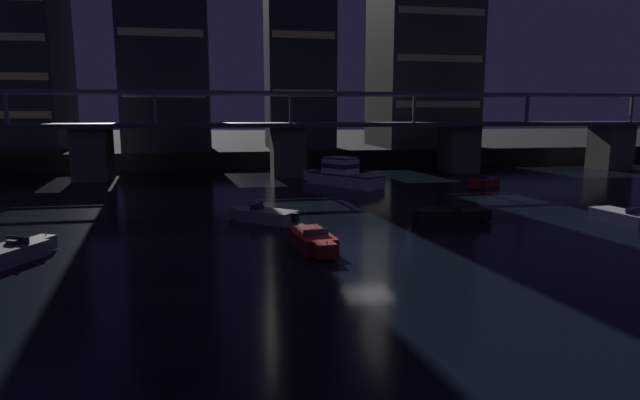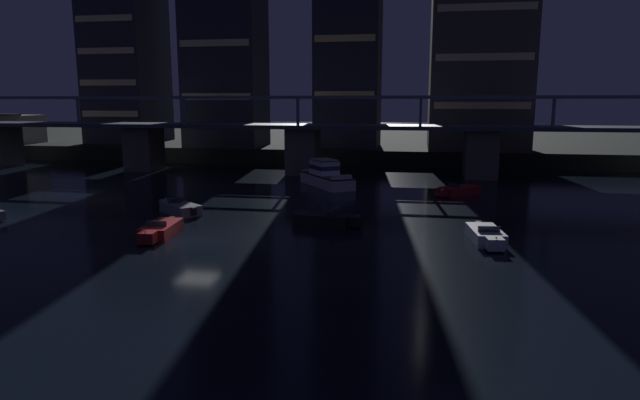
{
  "view_description": "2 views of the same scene",
  "coord_description": "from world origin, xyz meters",
  "px_view_note": "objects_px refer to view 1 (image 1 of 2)",
  "views": [
    {
      "loc": [
        -7.56,
        -25.88,
        7.14
      ],
      "look_at": [
        -0.67,
        10.16,
        0.99
      ],
      "focal_mm": 29.38,
      "sensor_mm": 36.0,
      "label": 1
    },
    {
      "loc": [
        13.68,
        -31.83,
        8.78
      ],
      "look_at": [
        6.24,
        9.88,
        1.1
      ],
      "focal_mm": 30.69,
      "sensor_mm": 36.0,
      "label": 2
    }
  ],
  "objects_px": {
    "speedboat_mid_right": "(264,215)",
    "tower_west_tall": "(163,7)",
    "river_bridge": "(288,140)",
    "speedboat_near_center": "(625,218)",
    "speedboat_far_left": "(483,182)",
    "tower_west_low": "(23,60)",
    "speedboat_mid_center": "(8,254)",
    "tower_central": "(299,10)",
    "tower_east_tall": "(422,40)",
    "speedboat_near_right": "(450,215)",
    "cabin_cruiser_near_left": "(342,175)",
    "speedboat_mid_left": "(313,240)"
  },
  "relations": [
    {
      "from": "river_bridge",
      "to": "tower_east_tall",
      "type": "relative_size",
      "value": 2.91
    },
    {
      "from": "tower_west_tall",
      "to": "tower_east_tall",
      "type": "bearing_deg",
      "value": 3.97
    },
    {
      "from": "tower_central",
      "to": "cabin_cruiser_near_left",
      "type": "relative_size",
      "value": 4.36
    },
    {
      "from": "tower_west_tall",
      "to": "speedboat_far_left",
      "type": "bearing_deg",
      "value": -38.15
    },
    {
      "from": "tower_central",
      "to": "speedboat_far_left",
      "type": "xyz_separation_m",
      "value": [
        14.04,
        -27.2,
        -20.56
      ]
    },
    {
      "from": "tower_west_low",
      "to": "speedboat_mid_center",
      "type": "xyz_separation_m",
      "value": [
        15.05,
        -50.68,
        -13.61
      ]
    },
    {
      "from": "tower_west_low",
      "to": "cabin_cruiser_near_left",
      "type": "distance_m",
      "value": 47.82
    },
    {
      "from": "speedboat_far_left",
      "to": "tower_east_tall",
      "type": "bearing_deg",
      "value": 81.73
    },
    {
      "from": "tower_west_tall",
      "to": "cabin_cruiser_near_left",
      "type": "height_order",
      "value": "tower_west_tall"
    },
    {
      "from": "river_bridge",
      "to": "tower_central",
      "type": "distance_m",
      "value": 22.75
    },
    {
      "from": "tower_central",
      "to": "speedboat_mid_center",
      "type": "distance_m",
      "value": 55.71
    },
    {
      "from": "speedboat_near_right",
      "to": "tower_central",
      "type": "bearing_deg",
      "value": 95.1
    },
    {
      "from": "speedboat_mid_center",
      "to": "speedboat_near_right",
      "type": "bearing_deg",
      "value": 11.55
    },
    {
      "from": "speedboat_near_right",
      "to": "tower_west_tall",
      "type": "bearing_deg",
      "value": 118.29
    },
    {
      "from": "cabin_cruiser_near_left",
      "to": "river_bridge",
      "type": "bearing_deg",
      "value": 115.27
    },
    {
      "from": "tower_central",
      "to": "speedboat_near_right",
      "type": "xyz_separation_m",
      "value": [
        3.75,
        -42.05,
        -20.56
      ]
    },
    {
      "from": "tower_east_tall",
      "to": "speedboat_mid_center",
      "type": "bearing_deg",
      "value": -129.73
    },
    {
      "from": "tower_west_low",
      "to": "speedboat_far_left",
      "type": "relative_size",
      "value": 5.32
    },
    {
      "from": "tower_east_tall",
      "to": "speedboat_near_center",
      "type": "distance_m",
      "value": 48.41
    },
    {
      "from": "tower_west_tall",
      "to": "speedboat_far_left",
      "type": "xyz_separation_m",
      "value": [
        31.69,
        -24.9,
        -19.91
      ]
    },
    {
      "from": "cabin_cruiser_near_left",
      "to": "speedboat_near_right",
      "type": "relative_size",
      "value": 1.66
    },
    {
      "from": "speedboat_mid_left",
      "to": "speedboat_far_left",
      "type": "height_order",
      "value": "same"
    },
    {
      "from": "cabin_cruiser_near_left",
      "to": "speedboat_mid_left",
      "type": "height_order",
      "value": "cabin_cruiser_near_left"
    },
    {
      "from": "tower_east_tall",
      "to": "cabin_cruiser_near_left",
      "type": "relative_size",
      "value": 3.54
    },
    {
      "from": "speedboat_near_right",
      "to": "speedboat_far_left",
      "type": "height_order",
      "value": "same"
    },
    {
      "from": "tower_central",
      "to": "cabin_cruiser_near_left",
      "type": "height_order",
      "value": "tower_central"
    },
    {
      "from": "tower_west_low",
      "to": "cabin_cruiser_near_left",
      "type": "relative_size",
      "value": 2.76
    },
    {
      "from": "tower_west_low",
      "to": "speedboat_far_left",
      "type": "distance_m",
      "value": 60.58
    },
    {
      "from": "speedboat_near_right",
      "to": "speedboat_mid_right",
      "type": "bearing_deg",
      "value": 169.96
    },
    {
      "from": "speedboat_near_right",
      "to": "tower_west_low",
      "type": "bearing_deg",
      "value": 131.39
    },
    {
      "from": "tower_west_tall",
      "to": "speedboat_near_center",
      "type": "bearing_deg",
      "value": -53.0
    },
    {
      "from": "speedboat_mid_right",
      "to": "tower_west_tall",
      "type": "bearing_deg",
      "value": 103.81
    },
    {
      "from": "tower_west_low",
      "to": "speedboat_mid_center",
      "type": "distance_m",
      "value": 54.59
    },
    {
      "from": "speedboat_mid_center",
      "to": "river_bridge",
      "type": "bearing_deg",
      "value": 61.3
    },
    {
      "from": "speedboat_near_center",
      "to": "tower_west_tall",
      "type": "bearing_deg",
      "value": 127.0
    },
    {
      "from": "speedboat_far_left",
      "to": "river_bridge",
      "type": "bearing_deg",
      "value": 144.87
    },
    {
      "from": "cabin_cruiser_near_left",
      "to": "tower_central",
      "type": "bearing_deg",
      "value": 91.6
    },
    {
      "from": "speedboat_far_left",
      "to": "cabin_cruiser_near_left",
      "type": "bearing_deg",
      "value": 165.79
    },
    {
      "from": "river_bridge",
      "to": "speedboat_mid_left",
      "type": "relative_size",
      "value": 17.1
    },
    {
      "from": "tower_east_tall",
      "to": "speedboat_near_right",
      "type": "relative_size",
      "value": 5.87
    },
    {
      "from": "river_bridge",
      "to": "speedboat_near_center",
      "type": "xyz_separation_m",
      "value": [
        18.14,
        -30.23,
        -3.65
      ]
    },
    {
      "from": "speedboat_mid_left",
      "to": "speedboat_mid_center",
      "type": "distance_m",
      "value": 14.89
    },
    {
      "from": "speedboat_mid_center",
      "to": "speedboat_near_center",
      "type": "bearing_deg",
      "value": 3.45
    },
    {
      "from": "tower_east_tall",
      "to": "speedboat_near_center",
      "type": "relative_size",
      "value": 5.87
    },
    {
      "from": "speedboat_near_right",
      "to": "speedboat_mid_left",
      "type": "xyz_separation_m",
      "value": [
        -10.19,
        -5.17,
        0.0
      ]
    },
    {
      "from": "river_bridge",
      "to": "tower_west_tall",
      "type": "relative_size",
      "value": 2.45
    },
    {
      "from": "speedboat_near_center",
      "to": "speedboat_far_left",
      "type": "relative_size",
      "value": 1.16
    },
    {
      "from": "tower_west_low",
      "to": "tower_central",
      "type": "height_order",
      "value": "tower_central"
    },
    {
      "from": "tower_central",
      "to": "tower_west_tall",
      "type": "bearing_deg",
      "value": -172.56
    },
    {
      "from": "tower_west_tall",
      "to": "speedboat_near_right",
      "type": "height_order",
      "value": "tower_west_tall"
    }
  ]
}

